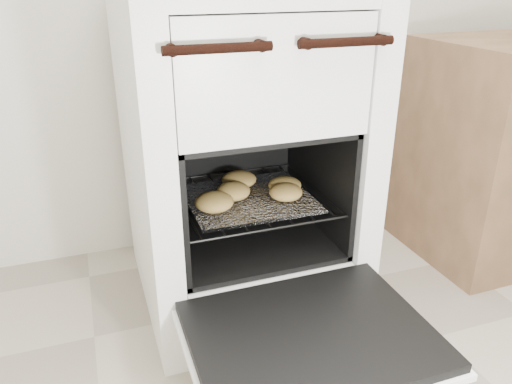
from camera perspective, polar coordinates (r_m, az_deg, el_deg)
stove at (r=1.56m, az=-1.95°, el=4.06°), size 0.65×0.73×1.00m
oven_door at (r=1.25m, az=6.25°, el=-16.22°), size 0.59×0.46×0.04m
oven_rack at (r=1.54m, az=-1.08°, el=-0.63°), size 0.47×0.46×0.01m
foil_sheet at (r=1.51m, az=-0.82°, el=-0.73°), size 0.37×0.33×0.01m
baked_rolls at (r=1.50m, az=-0.84°, el=0.24°), size 0.38×0.26×0.05m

